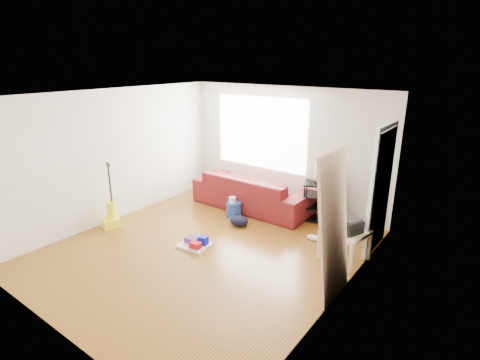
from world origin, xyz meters
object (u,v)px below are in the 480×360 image
Objects in this scene: sofa at (252,207)px; side_table at (345,235)px; backpack at (239,226)px; vacuum at (111,215)px; bucket at (234,216)px; tv_stand at (323,202)px; cleaning_tray at (195,243)px.

side_table reaches higher than sofa.
backpack is (0.32, -0.89, 0.00)m from sofa.
side_table is 4.21m from vacuum.
sofa is 2.83m from vacuum.
bucket is at bearing 86.91° from sofa.
tv_stand is 1.55× the size of cleaning_tray.
bucket is 0.83× the size of backpack.
sofa is at bearing 171.36° from tv_stand.
tv_stand reaches higher than sofa.
tv_stand is 1.48m from side_table.
side_table is 1.27× the size of cleaning_tray.
side_table is (0.90, -1.18, 0.03)m from tv_stand.
backpack is at bearing 179.61° from side_table.
sofa is at bearing 107.06° from backpack.
side_table is at bearing 159.07° from sofa.
sofa is 0.95m from backpack.
backpack is at bearing 56.88° from vacuum.
tv_stand is 1.78m from bucket.
bucket is 0.54× the size of cleaning_tray.
tv_stand reaches higher than backpack.
vacuum is (-3.95, -1.44, -0.19)m from side_table.
side_table reaches higher than backpack.
sofa reaches higher than cleaning_tray.
side_table is at bearing -71.62° from tv_stand.
backpack is at bearing 84.95° from cleaning_tray.
side_table is at bearing 26.65° from cleaning_tray.
side_table is at bearing -2.78° from backpack.
backpack is (-1.16, -1.16, -0.39)m from tv_stand.
cleaning_tray is at bearing 30.62° from vacuum.
bucket is at bearing 172.73° from side_table.
sofa is 3.60× the size of side_table.
tv_stand is 1.69m from backpack.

